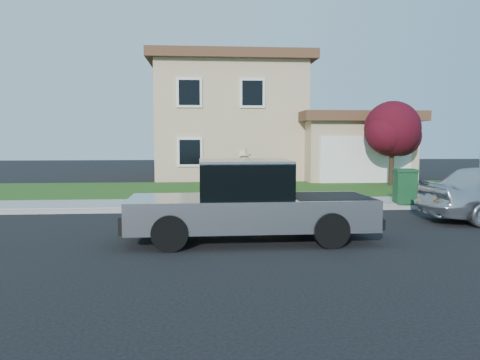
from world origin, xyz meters
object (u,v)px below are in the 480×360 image
(woman, at_px, (243,185))
(ornamental_tree, at_px, (393,132))
(trash_bin, at_px, (405,186))
(pickup_truck, at_px, (249,203))

(woman, bearing_deg, ornamental_tree, -159.22)
(trash_bin, bearing_deg, woman, -156.55)
(trash_bin, bearing_deg, ornamental_tree, 80.59)
(pickup_truck, height_order, ornamental_tree, ornamental_tree)
(pickup_truck, distance_m, trash_bin, 7.26)
(ornamental_tree, bearing_deg, woman, -134.80)
(pickup_truck, bearing_deg, woman, 87.11)
(ornamental_tree, distance_m, trash_bin, 7.03)
(pickup_truck, distance_m, ornamental_tree, 13.62)
(woman, xyz_separation_m, trash_bin, (5.47, 1.34, -0.21))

